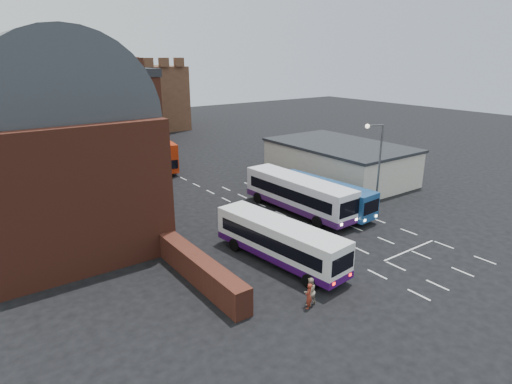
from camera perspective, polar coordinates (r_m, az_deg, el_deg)
ground at (r=32.83m, az=10.40°, el=-8.03°), size 180.00×180.00×0.00m
railway_station at (r=42.05m, az=-27.09°, el=6.99°), size 12.00×28.00×16.00m
forecourt_wall at (r=28.23m, az=-7.38°, el=-10.34°), size 1.20×10.00×1.80m
cream_building at (r=51.54m, az=10.99°, el=4.07°), size 10.40×16.40×4.25m
brick_terrace at (r=68.47m, az=-22.61°, el=9.26°), size 22.00×10.00×11.00m
castle_keep at (r=90.80m, az=-18.36°, el=11.84°), size 22.00×22.00×12.00m
bus_white_outbound at (r=30.39m, az=3.15°, el=-6.27°), size 3.74×11.13×2.98m
bus_white_inbound at (r=39.89m, az=5.68°, el=-0.04°), size 3.42×12.27×3.32m
bus_blue at (r=40.62m, az=9.02°, el=-0.24°), size 3.33×10.68×2.87m
bus_red_double at (r=56.63m, az=-12.78°, el=5.10°), size 3.70×9.94×3.89m
street_lamp at (r=39.19m, az=15.78°, el=3.89°), size 1.64×0.82×8.54m
pedestrian_red at (r=25.75m, az=7.04°, el=-13.59°), size 0.69×0.61×1.58m
pedestrian_beige at (r=26.07m, az=7.18°, el=-13.00°), size 0.86×0.68×1.72m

